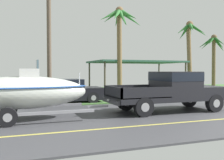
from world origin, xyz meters
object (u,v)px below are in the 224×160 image
palm_tree_far_left (190,40)px  utility_pole (49,24)px  pickup_truck_towing (174,89)px  parked_sedan_near (62,91)px  palm_tree_mid (120,27)px  palm_tree_near_right (214,48)px  boat_on_trailer (22,92)px  carport_awning (136,63)px

palm_tree_far_left → utility_pole: 13.27m
pickup_truck_towing → parked_sedan_near: size_ratio=1.26×
palm_tree_mid → palm_tree_far_left: size_ratio=1.09×
pickup_truck_towing → palm_tree_near_right: 17.88m
palm_tree_far_left → parked_sedan_near: bearing=-161.2°
pickup_truck_towing → utility_pole: size_ratio=0.66×
palm_tree_far_left → pickup_truck_towing: bearing=-130.4°
boat_on_trailer → parked_sedan_near: size_ratio=1.36×
palm_tree_near_right → utility_pole: 19.57m
palm_tree_near_right → palm_tree_mid: 12.88m
pickup_truck_towing → boat_on_trailer: bearing=180.0°
pickup_truck_towing → carport_awning: bearing=73.5°
pickup_truck_towing → parked_sedan_near: 6.41m
utility_pole → carport_awning: bearing=37.4°
boat_on_trailer → palm_tree_far_left: bearing=31.8°
parked_sedan_near → carport_awning: 9.71m
parked_sedan_near → palm_tree_far_left: 12.99m
utility_pole → palm_tree_mid: bearing=33.7°
pickup_truck_towing → utility_pole: 7.50m
parked_sedan_near → carport_awning: bearing=38.3°
boat_on_trailer → palm_tree_near_right: 23.11m
boat_on_trailer → parked_sedan_near: 5.24m
parked_sedan_near → utility_pole: 3.85m
parked_sedan_near → palm_tree_mid: 7.52m
palm_tree_far_left → palm_tree_near_right: bearing=30.4°
pickup_truck_towing → palm_tree_far_left: palm_tree_far_left is taller
boat_on_trailer → palm_tree_mid: (7.26, 8.13, 4.10)m
parked_sedan_near → utility_pole: utility_pole is taller
boat_on_trailer → carport_awning: (9.76, 10.61, 1.53)m
boat_on_trailer → parked_sedan_near: (2.29, 4.70, -0.38)m
palm_tree_near_right → palm_tree_mid: palm_tree_mid is taller
carport_awning → palm_tree_near_right: 10.01m
boat_on_trailer → palm_tree_mid: size_ratio=0.90×
palm_tree_far_left → boat_on_trailer: bearing=-148.2°
palm_tree_mid → utility_pole: utility_pole is taller
pickup_truck_towing → palm_tree_mid: size_ratio=0.84×
palm_tree_mid → palm_tree_near_right: bearing=17.2°
parked_sedan_near → carport_awning: carport_awning is taller
palm_tree_mid → utility_pole: 6.94m
carport_awning → palm_tree_mid: 4.36m
parked_sedan_near → pickup_truck_towing: bearing=-47.3°
palm_tree_mid → utility_pole: (-5.75, -3.83, -0.73)m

